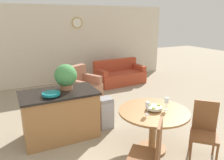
% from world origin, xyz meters
% --- Properties ---
extents(wall_back, '(8.00, 0.09, 2.70)m').
position_xyz_m(wall_back, '(0.00, 5.92, 1.35)').
color(wall_back, beige).
rests_on(wall_back, ground_plane).
extents(dining_table, '(1.21, 1.21, 0.76)m').
position_xyz_m(dining_table, '(0.18, 1.02, 0.59)').
color(dining_table, '#9E6B3D').
rests_on(dining_table, ground_plane).
extents(dining_chair_near_left, '(0.59, 0.59, 0.97)m').
position_xyz_m(dining_chair_near_left, '(-0.35, 0.37, 0.52)').
color(dining_chair_near_left, brown).
rests_on(dining_chair_near_left, ground_plane).
extents(dining_chair_near_right, '(0.59, 0.59, 0.97)m').
position_xyz_m(dining_chair_near_right, '(0.83, 0.49, 0.52)').
color(dining_chair_near_right, brown).
rests_on(dining_chair_near_right, ground_plane).
extents(fruit_bowl, '(0.27, 0.27, 0.10)m').
position_xyz_m(fruit_bowl, '(0.18, 1.02, 0.81)').
color(fruit_bowl, '#B7B29E').
rests_on(fruit_bowl, dining_table).
extents(wine_glass_left, '(0.07, 0.07, 0.22)m').
position_xyz_m(wine_glass_left, '(-0.01, 0.94, 0.93)').
color(wine_glass_left, silver).
rests_on(wine_glass_left, dining_table).
extents(wine_glass_right, '(0.07, 0.07, 0.22)m').
position_xyz_m(wine_glass_right, '(0.38, 0.95, 0.93)').
color(wine_glass_right, silver).
rests_on(wine_glass_right, dining_table).
extents(kitchen_island, '(1.43, 0.84, 0.93)m').
position_xyz_m(kitchen_island, '(-1.16, 2.20, 0.47)').
color(kitchen_island, '#9E6B3D').
rests_on(kitchen_island, ground_plane).
extents(teal_bowl, '(0.32, 0.32, 0.07)m').
position_xyz_m(teal_bowl, '(-1.33, 2.02, 0.98)').
color(teal_bowl, '#147A7F').
rests_on(teal_bowl, kitchen_island).
extents(potted_plant, '(0.44, 0.44, 0.49)m').
position_xyz_m(potted_plant, '(-0.98, 2.31, 1.19)').
color(potted_plant, '#A36642').
rests_on(potted_plant, kitchen_island).
extents(trash_bin, '(0.30, 0.29, 0.66)m').
position_xyz_m(trash_bin, '(-0.21, 2.17, 0.33)').
color(trash_bin, '#9E9EA3').
rests_on(trash_bin, ground_plane).
extents(couch, '(1.78, 0.96, 0.83)m').
position_xyz_m(couch, '(1.61, 4.92, 0.29)').
color(couch, '#B24228').
rests_on(couch, ground_plane).
extents(armchair, '(1.16, 1.16, 0.92)m').
position_xyz_m(armchair, '(-0.09, 4.11, 0.31)').
color(armchair, '#A87056').
rests_on(armchair, ground_plane).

